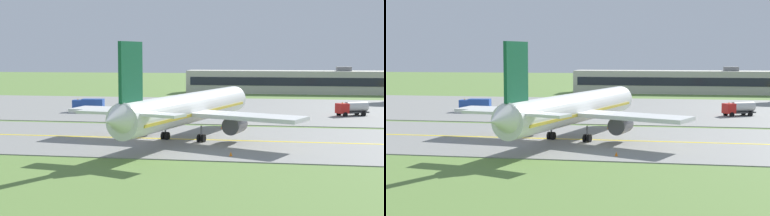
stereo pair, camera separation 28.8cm
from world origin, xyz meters
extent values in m
plane|color=olive|center=(0.00, 0.00, 0.00)|extent=(500.00, 500.00, 0.00)
cube|color=gray|center=(0.00, 0.00, 0.05)|extent=(240.00, 28.00, 0.10)
cube|color=gray|center=(10.00, 42.00, 0.05)|extent=(140.00, 52.00, 0.10)
cube|color=yellow|center=(0.00, 0.00, 0.11)|extent=(220.00, 0.60, 0.01)
cylinder|color=white|center=(5.56, 0.74, 4.20)|extent=(12.78, 33.86, 4.00)
cone|color=white|center=(10.34, 18.30, 4.20)|extent=(4.35, 3.51, 3.80)
cone|color=white|center=(0.74, -17.02, 4.60)|extent=(4.12, 3.98, 3.40)
cube|color=gold|center=(5.56, 0.74, 3.70)|extent=(12.14, 31.26, 0.36)
cube|color=#1E232D|center=(9.76, 16.18, 4.90)|extent=(3.75, 2.63, 0.70)
cube|color=white|center=(-3.21, 0.84, 3.70)|extent=(15.48, 6.64, 0.50)
cylinder|color=#47474C|center=(-0.76, 2.25, 2.30)|extent=(3.11, 3.88, 2.30)
cylinder|color=black|center=(-0.34, 3.79, 2.30)|extent=(2.09, 0.79, 2.10)
cube|color=white|center=(13.19, -3.61, 3.70)|extent=(15.68, 10.32, 0.50)
cylinder|color=#47474C|center=(11.78, -1.16, 2.30)|extent=(3.11, 3.88, 2.30)
cylinder|color=black|center=(12.20, 0.39, 2.30)|extent=(2.09, 0.79, 2.10)
cube|color=#145938|center=(1.63, -13.74, 9.45)|extent=(1.54, 4.35, 6.50)
cube|color=white|center=(-1.51, -13.09, 5.00)|extent=(6.31, 3.33, 0.30)
cube|color=white|center=(4.67, -14.77, 5.00)|extent=(6.46, 4.41, 0.30)
cylinder|color=slate|center=(8.97, 13.28, 1.38)|extent=(0.24, 0.24, 1.65)
cylinder|color=black|center=(8.97, 13.28, 0.55)|extent=(0.63, 1.15, 1.10)
cylinder|color=slate|center=(2.53, -0.51, 1.38)|extent=(0.24, 0.24, 1.65)
cylinder|color=black|center=(2.27, -0.44, 0.55)|extent=(0.63, 1.15, 1.10)
cylinder|color=black|center=(2.80, -0.58, 0.55)|extent=(0.63, 1.15, 1.10)
cylinder|color=slate|center=(7.55, -1.87, 1.38)|extent=(0.24, 0.24, 1.65)
cylinder|color=black|center=(7.28, -1.80, 0.55)|extent=(0.63, 1.15, 1.10)
cylinder|color=black|center=(7.81, -1.95, 0.55)|extent=(0.63, 1.15, 1.10)
cube|color=#264CA5|center=(-21.81, 30.96, 1.50)|extent=(2.00, 2.18, 1.80)
cube|color=#1E232D|center=(-22.58, 30.88, 1.81)|extent=(0.31, 1.84, 0.81)
cube|color=#264CA5|center=(-18.83, 31.27, 1.60)|extent=(4.40, 2.52, 2.00)
cylinder|color=orange|center=(-21.81, 30.96, 2.50)|extent=(0.20, 0.20, 0.18)
cylinder|color=black|center=(-21.71, 29.96, 0.45)|extent=(0.93, 0.39, 0.90)
cylinder|color=black|center=(-21.92, 31.95, 0.45)|extent=(0.93, 0.39, 0.90)
cylinder|color=black|center=(-17.89, 30.31, 0.45)|extent=(0.93, 0.39, 0.90)
cylinder|color=black|center=(-18.10, 32.40, 0.45)|extent=(0.93, 0.39, 0.90)
cube|color=red|center=(28.50, 31.42, 1.50)|extent=(2.52, 2.61, 1.80)
cube|color=#1E232D|center=(27.82, 31.07, 1.81)|extent=(0.96, 1.69, 0.81)
cylinder|color=silver|center=(31.16, 32.81, 1.75)|extent=(4.56, 3.54, 1.80)
cube|color=#383838|center=(31.16, 32.81, 0.72)|extent=(4.70, 3.80, 0.24)
cylinder|color=orange|center=(28.50, 31.42, 2.50)|extent=(0.20, 0.20, 0.18)
cylinder|color=black|center=(28.96, 30.54, 0.45)|extent=(0.94, 0.68, 0.90)
cylinder|color=black|center=(28.04, 32.31, 0.45)|extent=(0.94, 0.68, 0.90)
cylinder|color=black|center=(32.39, 32.27, 0.45)|extent=(0.94, 0.68, 0.90)
cylinder|color=black|center=(31.42, 34.13, 0.45)|extent=(0.94, 0.68, 0.90)
cube|color=beige|center=(22.02, 90.06, 3.26)|extent=(63.86, 9.82, 6.52)
cube|color=#1E232D|center=(22.02, 85.10, 3.59)|extent=(61.31, 0.10, 2.35)
cube|color=slate|center=(34.79, 90.06, 7.12)|extent=(4.00, 4.00, 1.20)
cone|color=orange|center=(12.22, -11.02, 0.30)|extent=(0.44, 0.44, 0.60)
cone|color=orange|center=(8.79, 11.20, 0.30)|extent=(0.44, 0.44, 0.60)
cone|color=orange|center=(-2.72, 12.78, 0.30)|extent=(0.44, 0.44, 0.60)
camera|label=1|loc=(17.78, -70.74, 11.39)|focal=51.27mm
camera|label=2|loc=(18.06, -70.69, 11.39)|focal=51.27mm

